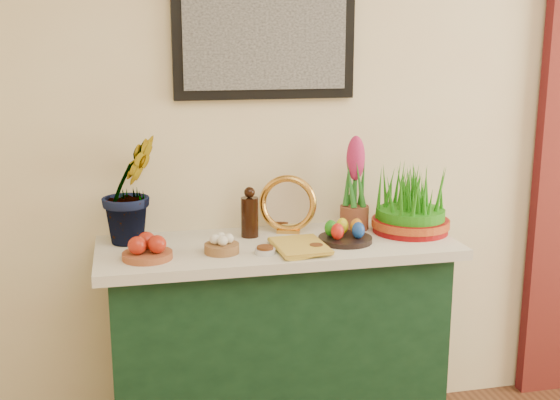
% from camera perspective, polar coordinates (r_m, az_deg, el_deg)
% --- Properties ---
extents(sideboard, '(1.30, 0.45, 0.85)m').
position_cam_1_polar(sideboard, '(2.93, -0.22, -12.16)').
color(sideboard, '#153B21').
rests_on(sideboard, ground).
extents(tablecloth, '(1.40, 0.55, 0.04)m').
position_cam_1_polar(tablecloth, '(2.77, -0.23, -3.80)').
color(tablecloth, silver).
rests_on(tablecloth, sideboard).
extents(hyacinth_green, '(0.36, 0.35, 0.56)m').
position_cam_1_polar(hyacinth_green, '(2.76, -12.11, 2.23)').
color(hyacinth_green, '#287B27').
rests_on(hyacinth_green, tablecloth).
extents(apple_bowl, '(0.23, 0.23, 0.09)m').
position_cam_1_polar(apple_bowl, '(2.59, -10.75, -3.90)').
color(apple_bowl, brown).
rests_on(apple_bowl, tablecloth).
extents(garlic_basket, '(0.15, 0.15, 0.07)m').
position_cam_1_polar(garlic_basket, '(2.63, -4.76, -3.66)').
color(garlic_basket, olive).
rests_on(garlic_basket, tablecloth).
extents(vinegar_cruet, '(0.07, 0.07, 0.20)m').
position_cam_1_polar(vinegar_cruet, '(2.82, -2.48, -1.21)').
color(vinegar_cruet, black).
rests_on(vinegar_cruet, tablecloth).
extents(mirror, '(0.24, 0.13, 0.24)m').
position_cam_1_polar(mirror, '(2.88, 0.64, -0.39)').
color(mirror, gold).
rests_on(mirror, tablecloth).
extents(book, '(0.18, 0.26, 0.03)m').
position_cam_1_polar(book, '(2.63, -0.35, -3.90)').
color(book, gold).
rests_on(book, tablecloth).
extents(spice_dish_left, '(0.08, 0.08, 0.03)m').
position_cam_1_polar(spice_dish_left, '(2.61, -1.22, -4.12)').
color(spice_dish_left, silver).
rests_on(spice_dish_left, tablecloth).
extents(spice_dish_right, '(0.06, 0.06, 0.03)m').
position_cam_1_polar(spice_dish_right, '(2.65, 2.97, -3.92)').
color(spice_dish_right, silver).
rests_on(spice_dish_right, tablecloth).
extents(egg_plate, '(0.28, 0.28, 0.09)m').
position_cam_1_polar(egg_plate, '(2.77, 5.32, -2.79)').
color(egg_plate, black).
rests_on(egg_plate, tablecloth).
extents(hyacinth_pink, '(0.12, 0.12, 0.39)m').
position_cam_1_polar(hyacinth_pink, '(2.93, 6.11, 1.01)').
color(hyacinth_pink, brown).
rests_on(hyacinth_pink, tablecloth).
extents(wheatgrass_sabzeh, '(0.32, 0.32, 0.26)m').
position_cam_1_polar(wheatgrass_sabzeh, '(2.93, 10.61, -0.39)').
color(wheatgrass_sabzeh, maroon).
rests_on(wheatgrass_sabzeh, tablecloth).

